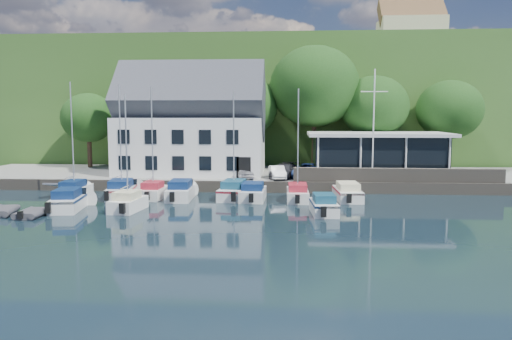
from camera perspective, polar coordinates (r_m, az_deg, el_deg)
The scene contains 34 objects.
ground at distance 33.04m, azimuth -0.84°, elevation -5.63°, with size 180.00×180.00×0.00m, color black.
quay at distance 50.18m, azimuth 0.82°, elevation -0.86°, with size 60.00×13.00×1.00m, color gray.
quay_face at distance 43.75m, azimuth 0.36°, elevation -1.95°, with size 60.00×0.30×1.00m, color #5D554A.
hillside at distance 94.23m, azimuth 2.32°, elevation 7.18°, with size 160.00×75.00×16.00m, color #2F511E.
field_patch at distance 102.73m, azimuth 7.03°, elevation 11.63°, with size 50.00×30.00×0.30m, color #596D36.
farmhouse at distance 87.36m, azimuth 17.26°, elevation 14.91°, with size 10.40×7.00×8.20m, color #C4B896, non-canonical shape.
harbor_building at distance 49.67m, azimuth -7.35°, elevation 4.63°, with size 14.40×8.20×8.70m, color silver, non-canonical shape.
club_pavilion at distance 49.05m, azimuth 13.68°, elevation 1.78°, with size 13.20×7.20×4.10m, color black, non-canonical shape.
seawall at distance 44.89m, azimuth 15.87°, elevation -0.57°, with size 18.00×0.50×1.20m, color #5D554A.
gangway at distance 45.97m, azimuth -20.82°, elevation -2.60°, with size 1.20×6.00×1.40m, color silver, non-canonical shape.
car_silver at distance 45.86m, azimuth -1.40°, elevation -0.18°, with size 1.41×3.50×1.19m, color silver.
car_white at distance 45.43m, azimuth 2.44°, elevation -0.25°, with size 1.25×3.59×1.18m, color beige.
car_dgrey at distance 46.14m, azimuth 3.26°, elevation -0.07°, with size 1.84×4.53×1.31m, color #303036.
car_blue at distance 46.35m, azimuth 5.85°, elevation -0.01°, with size 1.62×4.11×1.41m, color #2D4A8B.
flagpole at distance 45.21m, azimuth 13.28°, elevation 5.00°, with size 2.34×0.20×9.77m, color silver, non-canonical shape.
tree_0 at distance 57.81m, azimuth -18.56°, elevation 4.32°, with size 5.94×5.94×8.12m, color black, non-canonical shape.
tree_1 at distance 56.54m, azimuth -12.03°, elevation 5.07°, with size 6.80×6.80×9.29m, color black, non-canonical shape.
tree_2 at distance 53.80m, azimuth -1.40°, elevation 5.50°, with size 7.29×7.29×9.96m, color black, non-canonical shape.
tree_3 at distance 54.03m, azimuth 6.69°, elevation 7.11°, with size 9.57×9.57×13.08m, color black, non-canonical shape.
tree_4 at distance 54.40m, azimuth 13.34°, elevation 5.29°, with size 7.23×7.23×9.88m, color black, non-canonical shape.
tree_5 at distance 56.49m, azimuth 21.18°, elevation 4.82°, with size 6.87×6.87×9.38m, color black, non-canonical shape.
boat_r1_0 at distance 43.71m, azimuth -20.22°, elevation 2.72°, with size 1.86×6.13×8.72m, color silver, non-canonical shape.
boat_r1_1 at distance 42.04m, azimuth -15.23°, elevation 3.25°, with size 2.18×6.45×9.44m, color silver, non-canonical shape.
boat_r1_2 at distance 41.32m, azimuth -11.76°, elevation 2.70°, with size 1.84×5.22×8.59m, color silver, non-canonical shape.
boat_r1_3 at distance 41.07m, azimuth -8.55°, elevation -2.19°, with size 2.05×6.84×1.57m, color silver, non-canonical shape.
boat_r1_4 at distance 40.38m, azimuth -2.56°, elevation 3.34°, with size 2.06×6.68×9.43m, color silver, non-canonical shape.
boat_r1_5 at distance 40.16m, azimuth -0.35°, elevation -2.40°, with size 2.12×5.90×1.44m, color silver, non-canonical shape.
boat_r1_6 at distance 39.66m, azimuth 4.82°, elevation 2.50°, with size 1.85×6.20×8.37m, color silver, non-canonical shape.
boat_r1_7 at distance 40.83m, azimuth 10.42°, elevation -2.36°, with size 2.03×6.51×1.44m, color silver, non-canonical shape.
boat_r2_0 at distance 38.52m, azimuth -20.61°, elevation -3.12°, with size 1.99×6.30×1.57m, color silver, non-canonical shape.
boat_r2_1 at distance 36.34m, azimuth -14.59°, elevation 2.36°, with size 1.87×4.91×8.90m, color silver, non-canonical shape.
boat_r2_4 at distance 34.91m, azimuth 7.76°, elevation -3.84°, with size 1.83×5.18×1.43m, color silver, non-canonical shape.
dinghy_0 at distance 38.54m, azimuth -26.95°, elevation -4.09°, with size 1.71×2.85×0.66m, color #3A393E, non-canonical shape.
dinghy_1 at distance 36.90m, azimuth -24.28°, elevation -4.42°, with size 1.64×2.74×0.64m, color #3A393E, non-canonical shape.
Camera 1 is at (2.70, -32.18, 6.97)m, focal length 35.00 mm.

